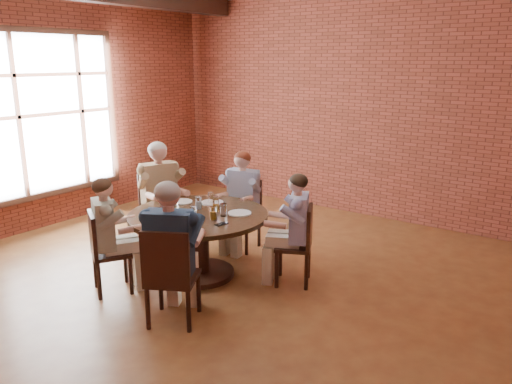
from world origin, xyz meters
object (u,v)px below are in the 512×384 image
Objects in this scene: dining_table at (199,232)px; diner_d at (110,236)px; diner_a at (294,230)px; chair_d at (104,249)px; chair_a at (300,242)px; chair_e at (170,274)px; diner_b at (241,201)px; chair_c at (159,207)px; diner_c at (161,196)px; chair_b at (244,210)px; diner_e at (172,253)px; smartphone at (221,224)px.

diner_d is (-0.49, -0.83, 0.09)m from dining_table.
diner_a is 2.02m from chair_d.
diner_a is (-0.07, -0.03, 0.13)m from chair_a.
diner_a is 1.30× the size of chair_e.
dining_table is at bearing -90.00° from diner_b.
diner_c is at bearing -90.00° from chair_c.
diner_d reaches higher than chair_c.
chair_b is (-0.15, 1.04, -0.03)m from dining_table.
diner_e reaches higher than diner_a.
smartphone is at bearing -116.17° from diner_e.
diner_c is (-1.96, -0.08, 0.08)m from diner_a.
diner_e is (-0.04, 0.08, 0.17)m from chair_e.
smartphone is (1.45, -0.54, 0.06)m from diner_c.
chair_e is (1.05, -0.09, 0.03)m from chair_d.
diner_a is 0.91× the size of diner_e.
chair_b is at bearing -140.63° from chair_a.
chair_e is 6.83× the size of smartphone.
diner_c is at bearing -39.47° from chair_d.
diner_d is at bearing -132.86° from smartphone.
chair_c is at bearing -69.41° from chair_e.
dining_table is 1.25× the size of diner_d.
chair_d is at bearing -120.44° from dining_table.
diner_b is 9.17× the size of smartphone.
diner_c reaches higher than chair_a.
diner_c is 1.38m from chair_d.
diner_b reaches higher than chair_c.
chair_c is (-0.94, -0.62, 0.03)m from chair_b.
chair_c is at bearing -158.37° from diner_b.
chair_a is 2.04m from diner_c.
diner_e is (0.49, -0.90, 0.15)m from dining_table.
diner_c is 1.02× the size of diner_e.
chair_c is 6.94× the size of smartphone.
smartphone is (0.60, -1.19, 0.26)m from chair_b.
diner_d reaches higher than chair_b.
chair_c is 0.70× the size of diner_c.
chair_a is at bearing -32.84° from chair_b.
chair_e is (0.68, -2.02, 0.02)m from chair_b.
diner_e is (1.57, -1.32, 0.16)m from chair_c.
diner_a is at bearing -66.44° from diner_c.
chair_c is at bearing -113.80° from chair_a.
diner_d is at bearing -120.44° from dining_table.
smartphone reaches higher than dining_table.
diner_b is (0.01, -0.08, 0.14)m from chair_b.
diner_a is 1.28× the size of chair_c.
chair_e is at bearing -44.42° from chair_a.
chair_c is at bearing -34.23° from diner_d.
chair_c is 0.78× the size of diner_d.
chair_b is 0.94× the size of chair_c.
diner_c reaches higher than smartphone.
chair_b is 1.12m from chair_c.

